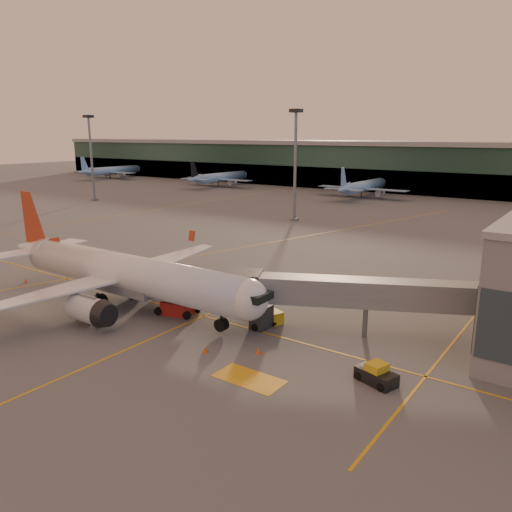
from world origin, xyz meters
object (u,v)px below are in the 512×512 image
Objects in this scene: main_airplane at (121,273)px; gpu_cart at (273,317)px; pushback_tug at (376,375)px; catering_truck at (176,292)px.

gpu_cart is at bearing 17.65° from main_airplane.
main_airplane is at bearing -162.31° from pushback_tug.
pushback_tug is (14.49, -6.42, 0.04)m from gpu_cart.
catering_truck is (6.97, 1.82, -1.46)m from main_airplane.
catering_truck is 1.69× the size of pushback_tug.
main_airplane reaches higher than pushback_tug.
main_airplane is 11.02× the size of pushback_tug.
catering_truck is 2.40× the size of gpu_cart.
main_airplane is 7.35m from catering_truck.
main_airplane is 15.65× the size of gpu_cart.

